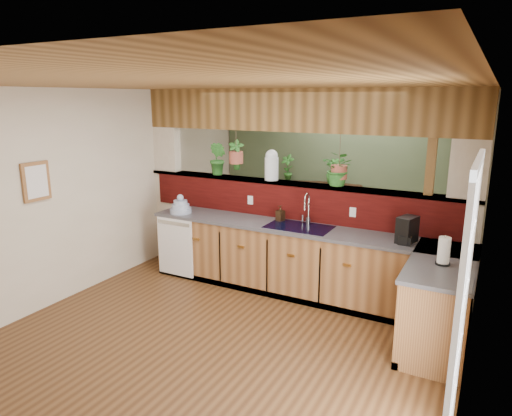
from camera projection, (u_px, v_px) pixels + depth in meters
The scene contains 27 objects.
ground at pixel (244, 320), 5.23m from camera, with size 4.60×7.00×0.01m, color #4F3018.
ceiling at pixel (243, 86), 4.61m from camera, with size 4.60×7.00×0.01m, color brown.
wall_back at pixel (343, 167), 7.93m from camera, with size 4.60×0.02×2.60m, color beige.
wall_left at pixel (91, 190), 5.97m from camera, with size 0.02×7.00×2.60m, color beige.
wall_right at pixel (479, 241), 3.87m from camera, with size 0.02×7.00×2.60m, color beige.
pass_through_partition at pixel (295, 197), 6.09m from camera, with size 4.60×0.21×2.60m.
pass_through_ledge at pixel (293, 184), 6.06m from camera, with size 4.60×0.21×0.04m, color brown.
header_beam at pixel (295, 110), 5.84m from camera, with size 4.60×0.15×0.55m, color brown.
sage_backwall at pixel (342, 167), 7.91m from camera, with size 4.55×0.02×2.55m, color #4D6042.
countertop at pixel (340, 271), 5.49m from camera, with size 4.14×1.52×0.90m.
dishwasher at pixel (175, 247), 6.37m from camera, with size 0.58×0.03×0.82m.
navy_sink at pixel (299, 233), 5.76m from camera, with size 0.82×0.50×0.18m.
french_door at pixel (458, 336), 2.83m from camera, with size 0.06×1.02×2.16m, color white.
framed_print at pixel (36, 182), 5.21m from camera, with size 0.04×0.35×0.45m.
faucet at pixel (307, 207), 5.81m from camera, with size 0.18×0.18×0.42m.
dish_stack at pixel (181, 207), 6.41m from camera, with size 0.31×0.31×0.27m.
soap_dispenser at pixel (280, 213), 6.00m from camera, with size 0.09×0.10×0.21m, color #332112.
coffee_maker at pixel (407, 231), 5.08m from camera, with size 0.16×0.27×0.30m.
paper_towel at pixel (444, 251), 4.42m from camera, with size 0.14×0.14×0.30m.
glass_jar at pixel (272, 165), 6.16m from camera, with size 0.19×0.19×0.42m.
ledge_plant_left at pixel (218, 159), 6.54m from camera, with size 0.26×0.21×0.48m, color #286723.
hanging_plant_a at pixel (236, 145), 6.35m from camera, with size 0.26×0.22×0.54m.
hanging_plant_b at pixel (340, 154), 5.68m from camera, with size 0.45×0.41×0.56m.
shelving_console at pixel (314, 212), 8.09m from camera, with size 1.59×0.42×1.06m, color black.
shelf_plant_a at pixel (288, 168), 8.14m from camera, with size 0.25×0.17×0.47m, color #286723.
shelf_plant_b at pixel (334, 172), 7.76m from camera, with size 0.25×0.25×0.45m, color #286723.
floor_plant at pixel (392, 252), 6.42m from camera, with size 0.65×0.57×0.73m, color #286723.
Camera 1 is at (2.36, -4.15, 2.49)m, focal length 32.00 mm.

